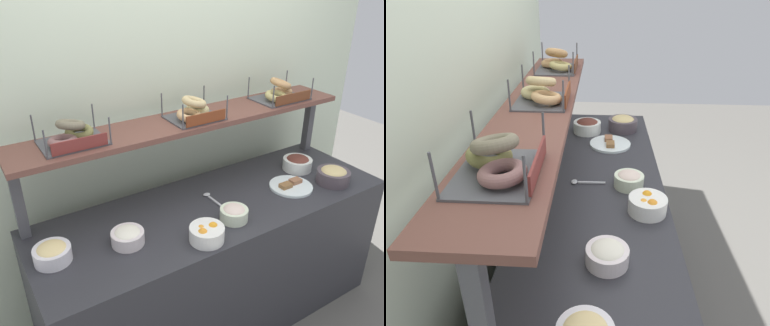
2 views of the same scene
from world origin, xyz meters
The scene contains 16 objects.
ground_plane centered at (0.00, 0.00, 0.00)m, with size 8.00×8.00×0.00m, color #595651.
back_wall centered at (0.00, 0.55, 1.20)m, with size 3.28×0.06×2.40m, color silver.
deli_counter centered at (0.00, 0.00, 0.42)m, with size 2.08×0.70×0.85m, color #2D2D33.
shelf_riser_left centered at (-0.98, 0.27, 1.05)m, with size 0.05×0.05×0.40m, color #4C4C51.
shelf_riser_right centered at (0.98, 0.27, 1.05)m, with size 0.05×0.05×0.40m, color #4C4C51.
upper_shelf centered at (0.00, 0.27, 1.26)m, with size 2.04×0.32×0.03m, color brown.
bowl_fruit_salad centered at (-0.24, -0.24, 0.89)m, with size 0.17×0.17×0.09m.
bowl_hummus centered at (0.74, -0.18, 0.90)m, with size 0.20×0.20×0.10m.
bowl_chocolate_spread centered at (0.69, 0.07, 0.90)m, with size 0.19×0.19×0.09m.
bowl_cream_cheese centered at (-0.57, -0.06, 0.89)m, with size 0.16×0.16×0.08m.
bowl_potato_salad centered at (-0.02, -0.17, 0.89)m, with size 0.15×0.15×0.08m.
serving_plate_white centered at (0.48, -0.09, 0.86)m, with size 0.26×0.26×0.04m.
serving_spoon_near_plate centered at (0.00, 0.07, 0.86)m, with size 0.04×0.18×0.01m.
bagel_basket_poppy centered at (-0.68, 0.28, 1.33)m, with size 0.31×0.24×0.14m.
bagel_basket_plain centered at (0.01, 0.25, 1.33)m, with size 0.30×0.25×0.14m.
bagel_basket_sesame centered at (0.66, 0.26, 1.33)m, with size 0.34×0.25×0.15m.
Camera 2 is at (-1.57, -0.01, 1.79)m, focal length 33.04 mm.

